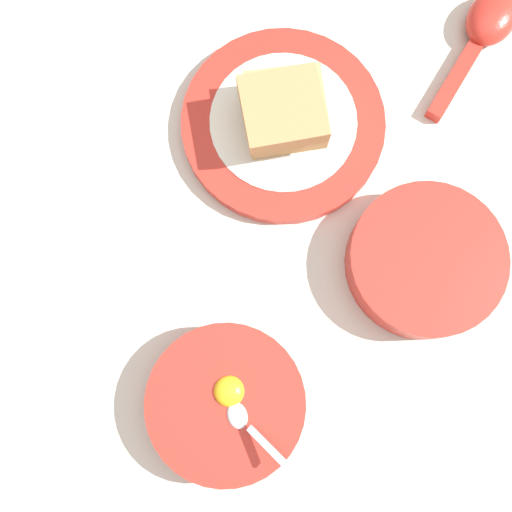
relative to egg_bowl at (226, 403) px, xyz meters
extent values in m
plane|color=beige|center=(-0.23, 0.20, -0.02)|extent=(3.00, 3.00, 0.00)
cylinder|color=red|center=(0.00, 0.00, 0.00)|extent=(0.16, 0.16, 0.04)
cylinder|color=white|center=(0.00, 0.00, 0.00)|extent=(0.13, 0.13, 0.02)
ellipsoid|color=yellow|center=(-0.01, 0.01, 0.02)|extent=(0.03, 0.03, 0.02)
cylinder|color=black|center=(0.01, 0.02, 0.01)|extent=(0.04, 0.04, 0.00)
ellipsoid|color=silver|center=(0.01, 0.01, 0.02)|extent=(0.03, 0.02, 0.01)
cube|color=silver|center=(0.05, 0.03, 0.04)|extent=(0.05, 0.03, 0.03)
cylinder|color=red|center=(-0.26, 0.16, -0.01)|extent=(0.23, 0.23, 0.02)
cylinder|color=white|center=(-0.26, 0.16, 0.00)|extent=(0.16, 0.16, 0.00)
cube|color=tan|center=(-0.26, 0.16, 0.01)|extent=(0.09, 0.09, 0.02)
cube|color=tan|center=(-0.27, 0.16, 0.03)|extent=(0.10, 0.10, 0.02)
cube|color=tan|center=(-0.26, 0.15, 0.04)|extent=(0.09, 0.09, 0.02)
ellipsoid|color=red|center=(-0.30, 0.42, 0.00)|extent=(0.09, 0.09, 0.03)
cube|color=red|center=(-0.25, 0.36, -0.01)|extent=(0.08, 0.09, 0.02)
cylinder|color=red|center=(-0.07, 0.24, 0.00)|extent=(0.16, 0.16, 0.04)
cylinder|color=white|center=(-0.07, 0.24, 0.01)|extent=(0.13, 0.13, 0.01)
camera|label=1|loc=(-0.02, 0.04, 0.61)|focal=42.00mm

